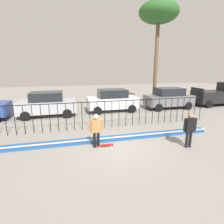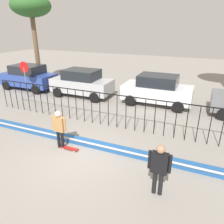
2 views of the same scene
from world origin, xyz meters
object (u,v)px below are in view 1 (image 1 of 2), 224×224
object	(u,v)px
skateboard	(105,145)
palm_tree_tall	(159,14)
parked_car_gray	(169,98)
camera_operator	(190,127)
pickup_truck	(218,95)
parked_car_white	(112,100)
parked_car_silver	(47,104)
skateboarder	(96,128)

from	to	relation	value
skateboard	palm_tree_tall	bearing A→B (deg)	64.10
parked_car_gray	camera_operator	bearing A→B (deg)	-116.30
pickup_truck	palm_tree_tall	bearing A→B (deg)	159.61
parked_car_white	palm_tree_tall	size ratio (longest dim) A/B	0.44
palm_tree_tall	parked_car_silver	bearing A→B (deg)	-166.02
camera_operator	parked_car_gray	bearing A→B (deg)	-107.69
skateboarder	parked_car_white	world-z (taller)	parked_car_white
parked_car_white	palm_tree_tall	xyz separation A→B (m)	(5.04, 2.22, 7.61)
skateboarder	parked_car_gray	world-z (taller)	parked_car_gray
skateboarder	palm_tree_tall	size ratio (longest dim) A/B	0.17
skateboarder	pickup_truck	world-z (taller)	pickup_truck
skateboarder	parked_car_silver	bearing A→B (deg)	137.66
camera_operator	parked_car_silver	distance (m)	10.34
parked_car_gray	palm_tree_tall	bearing A→B (deg)	94.94
skateboard	camera_operator	world-z (taller)	camera_operator
parked_car_silver	pickup_truck	size ratio (longest dim) A/B	0.91
camera_operator	parked_car_white	xyz separation A→B (m)	(-1.78, 7.91, -0.05)
parked_car_silver	skateboard	bearing A→B (deg)	-66.12
parked_car_gray	palm_tree_tall	distance (m)	7.97
skateboard	pickup_truck	xyz separation A→B (m)	(13.03, 6.83, 0.98)
skateboarder	parked_car_white	distance (m)	7.30
pickup_truck	palm_tree_tall	distance (m)	9.84
skateboarder	camera_operator	xyz separation A→B (m)	(4.27, -1.05, 0.03)
pickup_truck	palm_tree_tall	size ratio (longest dim) A/B	0.48
skateboarder	parked_car_gray	size ratio (longest dim) A/B	0.38
parked_car_silver	parked_car_gray	world-z (taller)	same
parked_car_white	pickup_truck	bearing A→B (deg)	0.94
parked_car_white	parked_car_gray	bearing A→B (deg)	-0.56
parked_car_gray	pickup_truck	distance (m)	5.63
skateboarder	parked_car_white	size ratio (longest dim) A/B	0.38
palm_tree_tall	skateboarder	bearing A→B (deg)	-129.73
skateboard	skateboarder	bearing A→B (deg)	-168.48
camera_operator	palm_tree_tall	size ratio (longest dim) A/B	0.17
pickup_truck	camera_operator	bearing A→B (deg)	-138.84
parked_car_white	palm_tree_tall	distance (m)	9.39
parked_car_silver	palm_tree_tall	world-z (taller)	palm_tree_tall
skateboard	parked_car_white	bearing A→B (deg)	85.34
parked_car_silver	skateboarder	bearing A→B (deg)	-69.11
parked_car_silver	pickup_truck	world-z (taller)	pickup_truck
skateboard	parked_car_silver	world-z (taller)	parked_car_silver
pickup_truck	parked_car_white	bearing A→B (deg)	-179.69
skateboard	camera_operator	distance (m)	4.11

